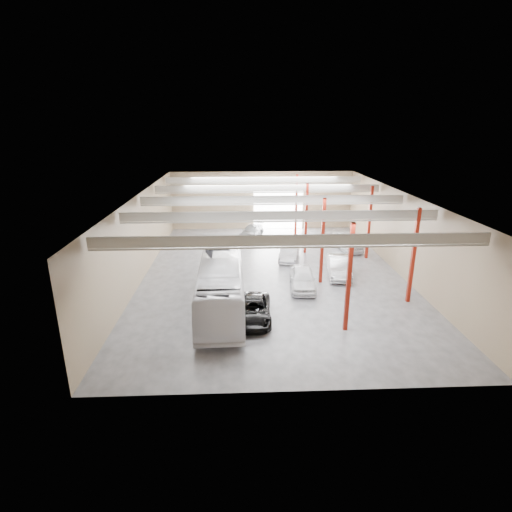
{
  "coord_description": "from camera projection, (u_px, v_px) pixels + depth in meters",
  "views": [
    {
      "loc": [
        -2.86,
        -32.34,
        12.47
      ],
      "look_at": [
        -1.5,
        -1.55,
        2.2
      ],
      "focal_mm": 28.0,
      "sensor_mm": 36.0,
      "label": 1
    }
  ],
  "objects": [
    {
      "name": "car_row_b",
      "position": [
        289.0,
        252.0,
        38.29
      ],
      "size": [
        2.62,
        4.92,
        1.54
      ],
      "primitive_type": "imported",
      "rotation": [
        0.0,
        0.0,
        -0.22
      ],
      "color": "silver",
      "rests_on": "ground"
    },
    {
      "name": "coach_bus",
      "position": [
        221.0,
        283.0,
        28.14
      ],
      "size": [
        3.18,
        12.73,
        3.53
      ],
      "primitive_type": "imported",
      "rotation": [
        0.0,
        0.0,
        0.02
      ],
      "color": "silver",
      "rests_on": "ground"
    },
    {
      "name": "car_row_c",
      "position": [
        252.0,
        231.0,
        45.81
      ],
      "size": [
        3.33,
        5.01,
        1.35
      ],
      "primitive_type": "imported",
      "rotation": [
        0.0,
        0.0,
        -0.34
      ],
      "color": "slate",
      "rests_on": "ground"
    },
    {
      "name": "depot_shell",
      "position": [
        274.0,
        217.0,
        33.6
      ],
      "size": [
        22.12,
        32.12,
        7.06
      ],
      "color": "#4A4A4F",
      "rests_on": "ground"
    },
    {
      "name": "black_sedan",
      "position": [
        253.0,
        310.0,
        26.44
      ],
      "size": [
        2.6,
        5.25,
        1.43
      ],
      "primitive_type": "imported",
      "rotation": [
        0.0,
        0.0,
        -0.04
      ],
      "color": "black",
      "rests_on": "ground"
    },
    {
      "name": "car_right_far",
      "position": [
        347.0,
        242.0,
        41.27
      ],
      "size": [
        2.63,
        5.16,
        1.68
      ],
      "primitive_type": "imported",
      "rotation": [
        0.0,
        0.0,
        0.13
      ],
      "color": "white",
      "rests_on": "ground"
    },
    {
      "name": "car_row_a",
      "position": [
        303.0,
        278.0,
        31.51
      ],
      "size": [
        2.38,
        4.98,
        1.64
      ],
      "primitive_type": "imported",
      "rotation": [
        0.0,
        0.0,
        -0.09
      ],
      "color": "white",
      "rests_on": "ground"
    },
    {
      "name": "car_right_near",
      "position": [
        339.0,
        266.0,
        34.13
      ],
      "size": [
        2.46,
        5.28,
        1.67
      ],
      "primitive_type": "imported",
      "rotation": [
        0.0,
        0.0,
        -0.14
      ],
      "color": "#BCBDC2",
      "rests_on": "ground"
    }
  ]
}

